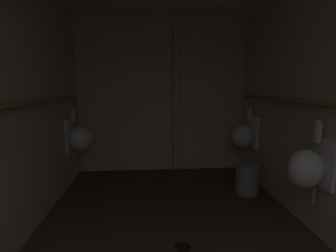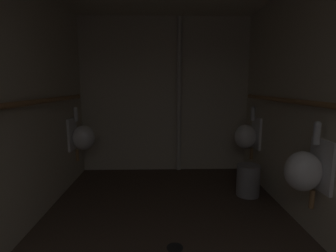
% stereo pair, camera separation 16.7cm
% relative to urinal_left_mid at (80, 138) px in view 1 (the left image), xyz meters
% --- Properties ---
extents(floor, '(2.72, 4.16, 0.08)m').
position_rel_urinal_left_mid_xyz_m(floor, '(1.15, -1.50, -0.69)').
color(floor, '#47382D').
rests_on(floor, ground).
extents(wall_right, '(0.06, 4.16, 2.38)m').
position_rel_urinal_left_mid_xyz_m(wall_right, '(2.48, -1.50, 0.54)').
color(wall_right, beige).
rests_on(wall_right, ground).
extents(wall_back, '(2.72, 0.06, 2.38)m').
position_rel_urinal_left_mid_xyz_m(wall_back, '(1.15, 0.54, 0.54)').
color(wall_back, beige).
rests_on(wall_back, ground).
extents(urinal_left_mid, '(0.32, 0.30, 0.76)m').
position_rel_urinal_left_mid_xyz_m(urinal_left_mid, '(0.00, 0.00, 0.00)').
color(urinal_left_mid, white).
extents(urinal_right_mid, '(0.32, 0.30, 0.76)m').
position_rel_urinal_left_mid_xyz_m(urinal_right_mid, '(2.30, -1.47, 0.00)').
color(urinal_right_mid, white).
extents(urinal_right_far, '(0.32, 0.30, 0.76)m').
position_rel_urinal_left_mid_xyz_m(urinal_right_far, '(2.30, 0.01, 0.00)').
color(urinal_right_far, white).
extents(supply_pipe_left, '(0.06, 3.45, 0.06)m').
position_rel_urinal_left_mid_xyz_m(supply_pipe_left, '(-0.09, -1.49, 0.55)').
color(supply_pipe_left, '#9E7042').
extents(supply_pipe_right, '(0.06, 3.41, 0.06)m').
position_rel_urinal_left_mid_xyz_m(supply_pipe_right, '(2.39, -1.46, 0.55)').
color(supply_pipe_right, '#9E7042').
extents(standpipe_back_wall, '(0.07, 0.07, 2.33)m').
position_rel_urinal_left_mid_xyz_m(standpipe_back_wall, '(1.37, 0.43, 0.54)').
color(standpipe_back_wall, beige).
rests_on(standpipe_back_wall, ground).
extents(floor_drain, '(0.14, 0.14, 0.01)m').
position_rel_urinal_left_mid_xyz_m(floor_drain, '(1.20, -1.53, -0.65)').
color(floor_drain, black).
rests_on(floor_drain, ground).
extents(waste_bin, '(0.28, 0.28, 0.39)m').
position_rel_urinal_left_mid_xyz_m(waste_bin, '(2.17, -0.50, -0.46)').
color(waste_bin, gray).
rests_on(waste_bin, ground).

